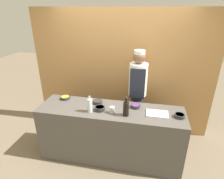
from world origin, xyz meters
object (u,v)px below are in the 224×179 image
at_px(sauce_bowl_yellow, 65,98).
at_px(sauce_bowl_white, 98,102).
at_px(bottle_soy, 126,108).
at_px(cup_steel, 112,110).
at_px(chef_center, 137,93).
at_px(sauce_bowl_purple, 135,106).
at_px(sauce_bowl_green, 100,108).
at_px(cutting_board, 157,114).
at_px(bottle_clear, 90,105).
at_px(sauce_bowl_orange, 180,116).

xyz_separation_m(sauce_bowl_yellow, sauce_bowl_white, (0.59, -0.04, 0.00)).
relative_size(bottle_soy, cup_steel, 2.92).
height_order(cup_steel, chef_center, chef_center).
xyz_separation_m(sauce_bowl_white, sauce_bowl_purple, (0.62, -0.02, 0.00)).
bearing_deg(chef_center, bottle_soy, -98.23).
bearing_deg(sauce_bowl_purple, sauce_bowl_green, -159.93).
distance_m(cutting_board, chef_center, 0.71).
height_order(sauce_bowl_yellow, bottle_clear, bottle_clear).
bearing_deg(cutting_board, sauce_bowl_green, -176.65).
distance_m(sauce_bowl_yellow, sauce_bowl_orange, 1.88).
bearing_deg(cup_steel, sauce_bowl_orange, 4.34).
bearing_deg(sauce_bowl_orange, cup_steel, -175.66).
relative_size(sauce_bowl_orange, chef_center, 0.08).
distance_m(sauce_bowl_purple, chef_center, 0.48).
height_order(sauce_bowl_white, sauce_bowl_purple, sauce_bowl_purple).
distance_m(bottle_soy, chef_center, 0.75).
relative_size(sauce_bowl_green, chef_center, 0.09).
xyz_separation_m(sauce_bowl_orange, bottle_clear, (-1.31, -0.11, 0.09)).
height_order(sauce_bowl_yellow, sauce_bowl_green, sauce_bowl_green).
relative_size(sauce_bowl_yellow, cup_steel, 1.54).
bearing_deg(sauce_bowl_orange, cutting_board, 176.96).
bearing_deg(bottle_clear, sauce_bowl_green, 29.08).
height_order(bottle_clear, bottle_soy, bottle_clear).
bearing_deg(sauce_bowl_orange, chef_center, 136.07).
bearing_deg(sauce_bowl_purple, sauce_bowl_white, 178.22).
distance_m(sauce_bowl_white, cutting_board, 0.97).
relative_size(sauce_bowl_white, sauce_bowl_purple, 1.04).
height_order(sauce_bowl_green, cutting_board, sauce_bowl_green).
xyz_separation_m(sauce_bowl_green, cup_steel, (0.20, -0.04, 0.02)).
xyz_separation_m(sauce_bowl_white, bottle_clear, (-0.04, -0.29, 0.09)).
xyz_separation_m(sauce_bowl_green, cutting_board, (0.87, 0.05, -0.02)).
bearing_deg(sauce_bowl_green, bottle_clear, -150.92).
distance_m(sauce_bowl_white, chef_center, 0.76).
bearing_deg(sauce_bowl_yellow, sauce_bowl_green, -20.23).
relative_size(sauce_bowl_orange, cutting_board, 0.45).
bearing_deg(bottle_soy, cutting_board, 14.77).
bearing_deg(sauce_bowl_white, cutting_board, -9.59).
bearing_deg(sauce_bowl_green, sauce_bowl_purple, 20.07).
xyz_separation_m(sauce_bowl_green, bottle_clear, (-0.13, -0.07, 0.08)).
distance_m(sauce_bowl_green, bottle_clear, 0.17).
bearing_deg(sauce_bowl_white, sauce_bowl_yellow, 176.11).
bearing_deg(sauce_bowl_green, sauce_bowl_white, 113.65).
height_order(bottle_clear, cup_steel, bottle_clear).
height_order(cutting_board, bottle_soy, bottle_soy).
bearing_deg(bottle_clear, sauce_bowl_purple, 21.99).
relative_size(sauce_bowl_purple, cutting_board, 0.46).
distance_m(bottle_clear, bottle_soy, 0.55).
distance_m(sauce_bowl_yellow, sauce_bowl_green, 0.73).
xyz_separation_m(sauce_bowl_yellow, cutting_board, (1.55, -0.20, -0.02)).
bearing_deg(chef_center, cutting_board, -60.79).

